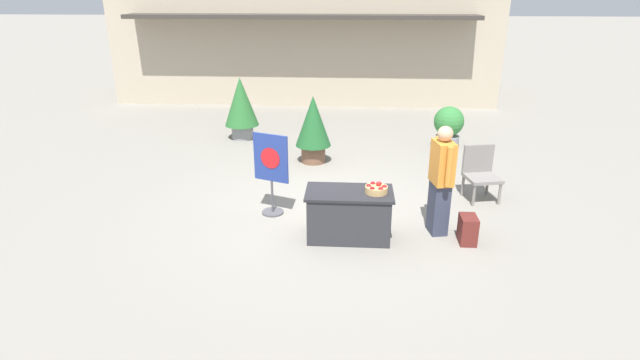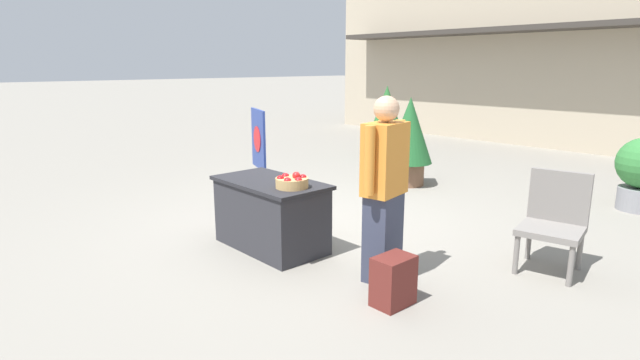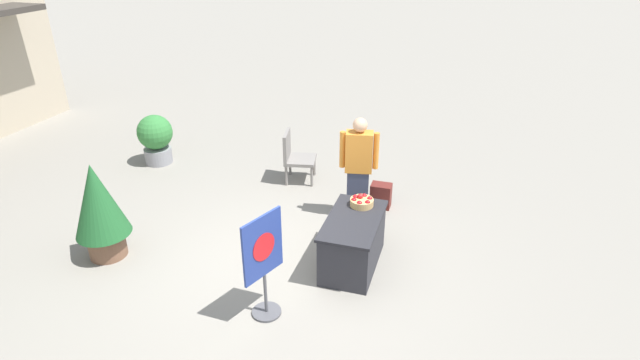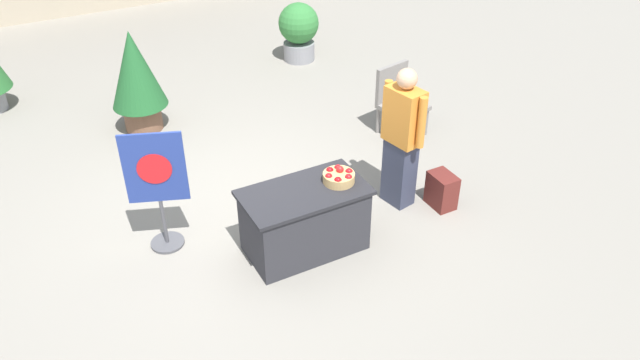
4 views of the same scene
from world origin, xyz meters
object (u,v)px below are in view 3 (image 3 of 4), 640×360
(patio_chair, at_px, (295,155))
(person_visitor, at_px, (359,168))
(potted_plant_far_right, at_px, (156,137))
(potted_plant_near_left, at_px, (99,206))
(backpack, at_px, (381,196))
(display_table, at_px, (353,242))
(apple_basket, at_px, (362,202))
(poster_board, at_px, (264,262))

(patio_chair, bearing_deg, person_visitor, -45.41)
(potted_plant_far_right, distance_m, potted_plant_near_left, 3.26)
(backpack, bearing_deg, display_table, 177.93)
(apple_basket, bearing_deg, backpack, -1.89)
(backpack, relative_size, patio_chair, 0.44)
(potted_plant_far_right, bearing_deg, potted_plant_near_left, -159.21)
(backpack, bearing_deg, patio_chair, 72.51)
(apple_basket, bearing_deg, patio_chair, 41.47)
(person_visitor, relative_size, patio_chair, 1.78)
(person_visitor, xyz_separation_m, backpack, (0.39, -0.32, -0.65))
(backpack, xyz_separation_m, patio_chair, (0.54, 1.73, 0.30))
(apple_basket, bearing_deg, display_table, 177.29)
(person_visitor, relative_size, potted_plant_near_left, 1.17)
(poster_board, bearing_deg, display_table, 80.04)
(patio_chair, relative_size, potted_plant_far_right, 0.95)
(apple_basket, bearing_deg, poster_board, 154.83)
(patio_chair, bearing_deg, poster_board, -87.65)
(person_visitor, xyz_separation_m, potted_plant_far_right, (0.88, 4.32, -0.32))
(apple_basket, height_order, patio_chair, patio_chair)
(apple_basket, distance_m, backpack, 1.49)
(display_table, relative_size, potted_plant_near_left, 0.89)
(person_visitor, xyz_separation_m, potted_plant_near_left, (-2.16, 3.16, -0.06))
(display_table, height_order, backpack, display_table)
(person_visitor, xyz_separation_m, poster_board, (-2.63, 0.51, -0.10))
(display_table, bearing_deg, potted_plant_near_left, 103.22)
(backpack, height_order, potted_plant_far_right, potted_plant_far_right)
(patio_chair, bearing_deg, backpack, -29.27)
(apple_basket, relative_size, backpack, 0.78)
(display_table, relative_size, patio_chair, 1.36)
(display_table, xyz_separation_m, backpack, (1.75, -0.06, -0.16))
(display_table, height_order, apple_basket, apple_basket)
(backpack, relative_size, potted_plant_far_right, 0.42)
(potted_plant_near_left, bearing_deg, patio_chair, -29.47)
(person_visitor, distance_m, potted_plant_near_left, 3.83)
(apple_basket, height_order, person_visitor, person_visitor)
(backpack, bearing_deg, poster_board, 164.69)
(display_table, distance_m, potted_plant_far_right, 5.09)
(display_table, height_order, potted_plant_far_right, potted_plant_far_right)
(person_visitor, xyz_separation_m, patio_chair, (0.94, 1.41, -0.35))
(backpack, height_order, poster_board, poster_board)
(poster_board, xyz_separation_m, potted_plant_far_right, (3.51, 3.80, -0.22))
(person_visitor, relative_size, potted_plant_far_right, 1.69)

